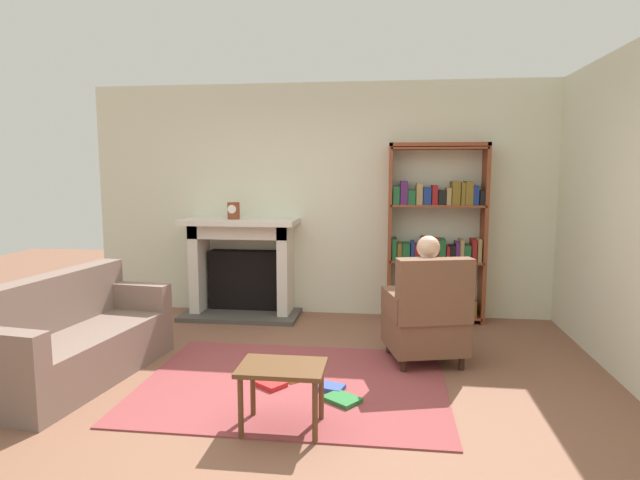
{
  "coord_description": "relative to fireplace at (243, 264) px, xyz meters",
  "views": [
    {
      "loc": [
        0.72,
        -3.7,
        1.69
      ],
      "look_at": [
        0.1,
        1.2,
        1.05
      ],
      "focal_mm": 29.88,
      "sensor_mm": 36.0,
      "label": 1
    }
  ],
  "objects": [
    {
      "name": "scattered_books",
      "position": [
        1.08,
        -2.09,
        -0.57
      ],
      "size": [
        0.89,
        0.69,
        0.04
      ],
      "color": "#334CA5",
      "rests_on": "area_rug"
    },
    {
      "name": "side_table",
      "position": [
        1.02,
        -2.73,
        -0.23
      ],
      "size": [
        0.56,
        0.39,
        0.44
      ],
      "color": "brown",
      "rests_on": "ground"
    },
    {
      "name": "fireplace",
      "position": [
        0.0,
        0.0,
        0.0
      ],
      "size": [
        1.36,
        0.64,
        1.14
      ],
      "color": "#4C4742",
      "rests_on": "ground"
    },
    {
      "name": "armchair_reading",
      "position": [
        2.04,
        -1.4,
        -0.18
      ],
      "size": [
        0.78,
        0.76,
        0.97
      ],
      "rotation": [
        0.0,
        0.0,
        3.4
      ],
      "color": "#331E14",
      "rests_on": "ground"
    },
    {
      "name": "mantel_clock",
      "position": [
        -0.07,
        -0.1,
        0.64
      ],
      "size": [
        0.14,
        0.14,
        0.19
      ],
      "color": "brown",
      "rests_on": "fireplace"
    },
    {
      "name": "ground",
      "position": [
        0.96,
        -2.3,
        -0.6
      ],
      "size": [
        14.0,
        14.0,
        0.0
      ],
      "primitive_type": "plane",
      "color": "brown"
    },
    {
      "name": "back_wall",
      "position": [
        0.96,
        0.25,
        0.75
      ],
      "size": [
        5.6,
        0.1,
        2.7
      ],
      "primitive_type": "cube",
      "color": "silver",
      "rests_on": "ground"
    },
    {
      "name": "side_wall_right",
      "position": [
        3.61,
        -1.05,
        0.75
      ],
      "size": [
        0.1,
        5.2,
        2.7
      ],
      "primitive_type": "cube",
      "color": "silver",
      "rests_on": "ground"
    },
    {
      "name": "area_rug",
      "position": [
        0.96,
        -2.0,
        -0.6
      ],
      "size": [
        2.4,
        1.8,
        0.01
      ],
      "primitive_type": "cube",
      "color": "brown",
      "rests_on": "ground"
    },
    {
      "name": "seated_reader",
      "position": [
        2.01,
        -1.28,
        0.02
      ],
      "size": [
        0.45,
        0.58,
        1.14
      ],
      "rotation": [
        0.0,
        0.0,
        3.4
      ],
      "color": "silver",
      "rests_on": "ground"
    },
    {
      "name": "sofa_floral",
      "position": [
        -0.84,
        -2.1,
        -0.28
      ],
      "size": [
        0.93,
        1.78,
        0.85
      ],
      "rotation": [
        0.0,
        0.0,
        1.44
      ],
      "color": "#7A6358",
      "rests_on": "ground"
    },
    {
      "name": "bookshelf",
      "position": [
        2.23,
        0.04,
        0.34
      ],
      "size": [
        1.08,
        0.32,
        2.0
      ],
      "color": "brown",
      "rests_on": "ground"
    }
  ]
}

